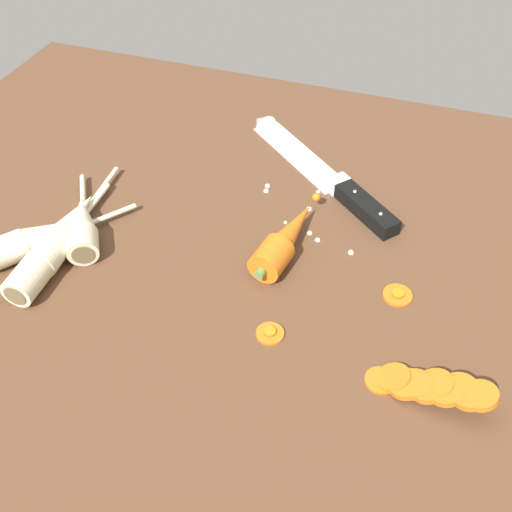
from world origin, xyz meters
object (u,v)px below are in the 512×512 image
Objects in this scene: chefs_knife at (315,166)px; parsnip_back at (39,238)px; carrot_slice_stray_mid at (398,294)px; whole_carrot at (286,239)px; parsnip_front at (82,225)px; carrot_slice_stray_near at (270,333)px; parsnip_mid_left at (67,229)px; carrot_slice_stack at (431,387)px; parsnip_mid_right at (50,252)px.

parsnip_back reaches higher than chefs_knife.
carrot_slice_stray_mid is at bearing -53.29° from chefs_knife.
parsnip_front is (-26.05, -5.92, -0.12)cm from whole_carrot.
chefs_knife is 26.96cm from carrot_slice_stray_mid.
carrot_slice_stray_near is at bearing -6.72° from parsnip_back.
parsnip_back is 4.85× the size of carrot_slice_stray_mid.
carrot_slice_stray_mid is (42.61, 4.07, -1.62)cm from parsnip_mid_left.
carrot_slice_stack is at bearing -10.26° from parsnip_mid_left.
parsnip_mid_left reaches higher than carrot_slice_stray_near.
parsnip_front is 47.63cm from carrot_slice_stack.
carrot_slice_stray_near is at bearing 173.09° from carrot_slice_stack.
whole_carrot is at bearing 168.16° from carrot_slice_stray_mid.
parsnip_mid_right reaches higher than carrot_slice_stray_near.
parsnip_mid_left reaches higher than chefs_knife.
whole_carrot is at bearing 23.48° from parsnip_mid_right.
whole_carrot is 4.93× the size of carrot_slice_stray_mid.
parsnip_front is at bearing 45.11° from parsnip_back.
carrot_slice_stray_near is 16.54cm from carrot_slice_stray_mid.
chefs_knife is at bearing 93.00° from whole_carrot.
carrot_slice_stray_mid is at bearing 11.54° from parsnip_mid_right.
chefs_knife is at bearing 49.06° from parsnip_mid_right.
chefs_knife is 8.88× the size of carrot_slice_stray_near.
parsnip_back is at bearing -134.89° from parsnip_front.
chefs_knife is at bearing 44.28° from parsnip_back.
carrot_slice_stray_near is (29.89, -6.49, -1.62)cm from parsnip_mid_left.
parsnip_mid_left is at bearing -136.82° from parsnip_front.
parsnip_back is at bearing 173.28° from carrot_slice_stray_near.
parsnip_front is at bearing 167.86° from carrot_slice_stack.
parsnip_mid_left is 0.94× the size of parsnip_mid_right.
chefs_knife is 8.03× the size of carrot_slice_stray_mid.
parsnip_mid_right is (-26.24, -30.25, 1.33)cm from chefs_knife.
parsnip_mid_left is (-1.42, -1.33, -0.00)cm from parsnip_front.
parsnip_front is 29.57cm from carrot_slice_stray_near.
whole_carrot reaches higher than parsnip_mid_right.
parsnip_back reaches higher than carrot_slice_stack.
parsnip_mid_right is (-27.21, -11.82, -0.12)cm from whole_carrot.
whole_carrot reaches higher than parsnip_front.
chefs_knife is at bearing 44.10° from parsnip_mid_left.
chefs_knife is 2.18× the size of carrot_slice_stack.
parsnip_mid_right is at bearing 175.08° from carrot_slice_stack.
parsnip_back is (-2.83, 1.90, 0.00)cm from parsnip_mid_right.
whole_carrot is at bearing 142.16° from carrot_slice_stack.
parsnip_back is at bearing 173.21° from carrot_slice_stack.
parsnip_mid_left is 4.58cm from parsnip_mid_right.
parsnip_mid_right is 29.73cm from carrot_slice_stray_near.
parsnip_mid_left is 6.26× the size of carrot_slice_stray_mid.
parsnip_front is 41.32cm from carrot_slice_stray_mid.
carrot_slice_stack is at bearing -37.84° from whole_carrot.
carrot_slice_stray_mid is at bearing 39.69° from carrot_slice_stray_near.
chefs_knife is at bearing 126.71° from carrot_slice_stray_mid.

